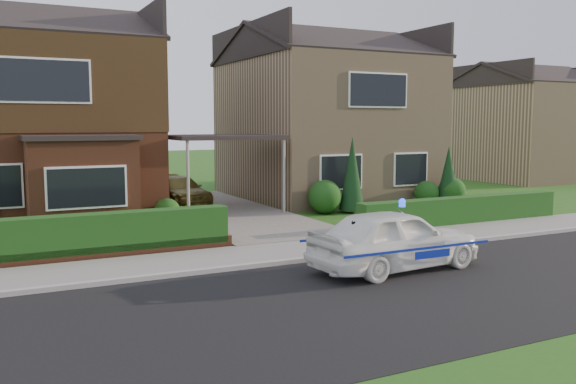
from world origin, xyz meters
TOP-DOWN VIEW (x-y plane):
  - ground at (0.00, 0.00)m, footprint 120.00×120.00m
  - road at (0.00, 0.00)m, footprint 60.00×6.00m
  - kerb at (0.00, 3.05)m, footprint 60.00×0.16m
  - sidewalk at (0.00, 4.10)m, footprint 60.00×2.00m
  - driveway at (0.00, 11.00)m, footprint 3.80×12.00m
  - house_left at (-5.78, 13.90)m, footprint 7.50×9.53m
  - house_right at (5.80, 13.99)m, footprint 7.50×8.06m
  - carport_link at (0.00, 10.95)m, footprint 3.80×3.00m
  - dwarf_wall at (-5.80, 5.30)m, footprint 7.70×0.25m
  - hedge_left at (-5.80, 5.45)m, footprint 7.50×0.55m
  - hedge_right at (5.80, 5.35)m, footprint 7.50×0.55m
  - shrub_left_mid at (-4.00, 9.30)m, footprint 1.32×1.32m
  - shrub_left_near at (-2.40, 9.60)m, footprint 0.84×0.84m
  - shrub_right_near at (3.20, 9.40)m, footprint 1.20×1.20m
  - shrub_right_mid at (7.80, 9.50)m, footprint 0.96×0.96m
  - shrub_right_far at (8.80, 9.20)m, footprint 1.08×1.08m
  - conifer_a at (4.20, 9.20)m, footprint 0.90×0.90m
  - conifer_b at (8.60, 9.20)m, footprint 0.90×0.90m
  - neighbour_right at (20.00, 16.00)m, footprint 6.50×7.00m
  - police_car at (0.41, 1.54)m, footprint 3.64×4.08m
  - driveway_car at (-1.00, 13.02)m, footprint 1.83×3.80m
  - potted_plant_a at (-6.46, 6.69)m, footprint 0.45×0.34m
  - potted_plant_b at (-6.03, 9.00)m, footprint 0.53×0.52m
  - potted_plant_c at (-2.50, 7.69)m, footprint 0.49×0.49m

SIDE VIEW (x-z plane):
  - ground at x=0.00m, z-range 0.00..0.00m
  - road at x=0.00m, z-range -0.01..0.01m
  - hedge_left at x=-5.80m, z-range -0.45..0.45m
  - hedge_right at x=5.80m, z-range -0.40..0.40m
  - sidewalk at x=0.00m, z-range 0.00..0.10m
  - kerb at x=0.00m, z-range 0.00..0.12m
  - driveway at x=0.00m, z-range 0.00..0.12m
  - dwarf_wall at x=-5.80m, z-range 0.00..0.36m
  - potted_plant_c at x=-2.50m, z-range 0.00..0.74m
  - potted_plant_b at x=-6.03m, z-range 0.00..0.75m
  - potted_plant_a at x=-6.46m, z-range 0.00..0.77m
  - shrub_left_near at x=-2.40m, z-range 0.00..0.84m
  - shrub_right_mid at x=7.80m, z-range 0.00..0.96m
  - shrub_right_far at x=8.80m, z-range 0.00..1.08m
  - shrub_right_near at x=3.20m, z-range 0.00..1.20m
  - driveway_car at x=-1.00m, z-range 0.12..1.19m
  - shrub_left_mid at x=-4.00m, z-range 0.00..1.32m
  - police_car at x=0.41m, z-range -0.08..1.43m
  - conifer_b at x=8.60m, z-range 0.00..2.20m
  - conifer_a at x=4.20m, z-range 0.00..2.60m
  - neighbour_right at x=20.00m, z-range 0.00..5.20m
  - carport_link at x=0.00m, z-range 1.27..4.04m
  - house_right at x=5.80m, z-range 0.04..7.29m
  - house_left at x=-5.78m, z-range 0.19..7.44m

